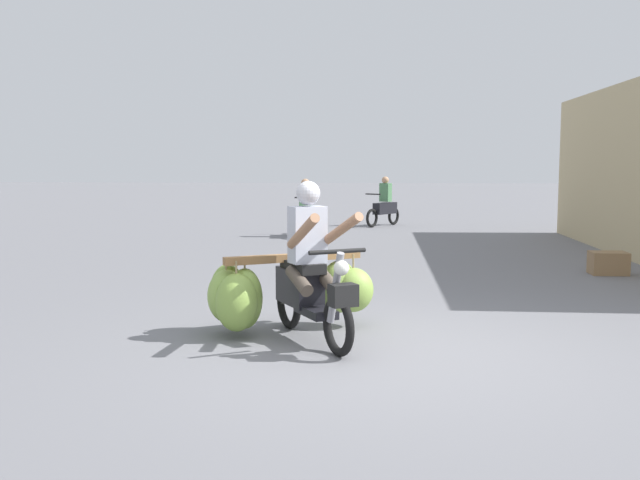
{
  "coord_description": "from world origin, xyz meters",
  "views": [
    {
      "loc": [
        -0.05,
        -6.41,
        1.74
      ],
      "look_at": [
        -0.7,
        1.4,
        0.9
      ],
      "focal_mm": 39.66,
      "sensor_mm": 36.0,
      "label": 1
    }
  ],
  "objects_px": {
    "motorbike_distant_ahead_left": "(305,213)",
    "motorbike_distant_ahead_right": "(385,206)",
    "produce_crate": "(608,263)",
    "motorbike_main_loaded": "(285,287)"
  },
  "relations": [
    {
      "from": "motorbike_distant_ahead_left",
      "to": "motorbike_main_loaded",
      "type": "bearing_deg",
      "value": -85.23
    },
    {
      "from": "motorbike_distant_ahead_left",
      "to": "produce_crate",
      "type": "bearing_deg",
      "value": -45.22
    },
    {
      "from": "motorbike_distant_ahead_left",
      "to": "motorbike_distant_ahead_right",
      "type": "bearing_deg",
      "value": 58.7
    },
    {
      "from": "motorbike_distant_ahead_right",
      "to": "produce_crate",
      "type": "height_order",
      "value": "motorbike_distant_ahead_right"
    },
    {
      "from": "motorbike_distant_ahead_left",
      "to": "produce_crate",
      "type": "relative_size",
      "value": 2.89
    },
    {
      "from": "motorbike_distant_ahead_left",
      "to": "motorbike_distant_ahead_right",
      "type": "relative_size",
      "value": 1.15
    },
    {
      "from": "motorbike_distant_ahead_right",
      "to": "motorbike_main_loaded",
      "type": "bearing_deg",
      "value": -94.85
    },
    {
      "from": "motorbike_main_loaded",
      "to": "motorbike_distant_ahead_right",
      "type": "xyz_separation_m",
      "value": [
        1.11,
        13.02,
        0.07
      ]
    },
    {
      "from": "motorbike_main_loaded",
      "to": "motorbike_distant_ahead_left",
      "type": "height_order",
      "value": "motorbike_main_loaded"
    },
    {
      "from": "motorbike_main_loaded",
      "to": "produce_crate",
      "type": "xyz_separation_m",
      "value": [
        4.59,
        4.4,
        -0.31
      ]
    }
  ]
}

